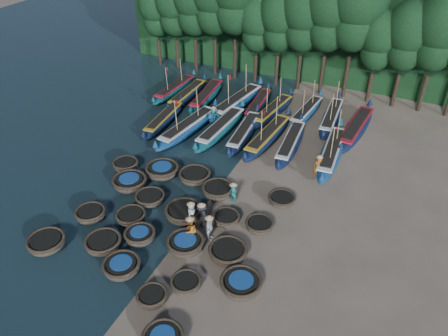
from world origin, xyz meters
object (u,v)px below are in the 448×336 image
at_px(coracle_5, 46,242).
at_px(coracle_7, 122,266).
at_px(coracle_8, 186,283).
at_px(long_boat_17, 356,128).
at_px(coracle_9, 241,284).
at_px(coracle_18, 226,218).
at_px(coracle_21, 162,170).
at_px(fisherman_5, 213,116).
at_px(coracle_6, 103,243).
at_px(long_boat_11, 207,96).
at_px(long_boat_8, 331,153).
at_px(coracle_22, 195,176).
at_px(long_boat_15, 307,112).
at_px(fisherman_2, 190,229).
at_px(coracle_24, 282,199).
at_px(long_boat_6, 268,137).
at_px(coracle_13, 185,244).
at_px(coracle_15, 130,182).
at_px(coracle_23, 218,190).
at_px(long_boat_14, 273,111).
at_px(coracle_19, 259,225).
at_px(coracle_10, 90,214).
at_px(long_boat_4, 221,128).
at_px(long_boat_2, 164,119).
at_px(long_boat_3, 188,127).
at_px(fisherman_1, 233,192).
at_px(coracle_12, 140,235).
at_px(long_boat_7, 290,143).
at_px(fisherman_0, 191,212).
at_px(coracle_20, 126,165).
at_px(long_boat_10, 188,94).
at_px(coracle_3, 152,297).
at_px(long_boat_5, 244,132).
at_px(coracle_16, 150,198).
at_px(long_boat_13, 258,104).
at_px(coracle_17, 184,212).
at_px(fisherman_3, 202,215).
at_px(coracle_14, 228,252).
at_px(long_boat_16, 331,117).
at_px(coracle_11, 131,216).

xyz_separation_m(coracle_5, coracle_7, (5.09, 0.29, 0.01)).
relative_size(coracle_8, long_boat_17, 0.22).
distance_m(coracle_9, coracle_18, 5.35).
relative_size(coracle_21, fisherman_5, 1.35).
xyz_separation_m(coracle_6, coracle_9, (8.48, 0.53, 0.04)).
bearing_deg(long_boat_11, long_boat_8, -26.66).
xyz_separation_m(coracle_21, coracle_22, (2.43, 0.40, -0.04)).
relative_size(long_boat_15, fisherman_2, 3.74).
distance_m(coracle_24, long_boat_6, 7.83).
distance_m(coracle_13, coracle_24, 7.38).
distance_m(coracle_15, coracle_23, 6.19).
height_order(coracle_18, coracle_23, coracle_23).
bearing_deg(coracle_6, long_boat_14, 80.16).
height_order(coracle_19, long_boat_8, long_boat_8).
xyz_separation_m(coracle_21, coracle_23, (4.63, -0.41, -0.04)).
relative_size(coracle_10, long_boat_4, 0.27).
relative_size(coracle_19, coracle_24, 0.87).
height_order(coracle_18, long_boat_2, long_boat_2).
distance_m(coracle_5, long_boat_3, 15.27).
height_order(coracle_7, coracle_19, coracle_7).
bearing_deg(coracle_5, fisherman_1, 45.69).
relative_size(coracle_21, coracle_23, 1.04).
relative_size(coracle_12, long_boat_7, 0.28).
distance_m(coracle_18, fisherman_2, 2.71).
bearing_deg(fisherman_0, coracle_20, 59.77).
height_order(coracle_8, coracle_24, coracle_8).
height_order(long_boat_7, long_boat_11, long_boat_11).
xyz_separation_m(coracle_15, coracle_18, (7.60, -0.55, -0.10)).
bearing_deg(long_boat_10, coracle_3, -65.95).
height_order(long_boat_5, long_boat_14, long_boat_14).
bearing_deg(fisherman_1, coracle_16, -137.66).
bearing_deg(long_boat_6, coracle_6, -101.86).
xyz_separation_m(coracle_6, fisherman_1, (5.17, 7.05, 0.46)).
relative_size(coracle_23, long_boat_13, 0.35).
bearing_deg(long_boat_13, coracle_21, -105.78).
height_order(coracle_17, coracle_21, coracle_21).
distance_m(fisherman_0, fisherman_3, 0.72).
distance_m(long_boat_7, fisherman_2, 12.62).
bearing_deg(fisherman_2, long_boat_15, -179.96).
xyz_separation_m(coracle_21, long_boat_15, (6.93, 13.22, 0.02)).
xyz_separation_m(coracle_14, long_boat_8, (2.91, 12.68, 0.13)).
xyz_separation_m(long_boat_11, fisherman_3, (7.67, -15.96, 0.36)).
distance_m(coracle_22, fisherman_1, 3.65).
bearing_deg(coracle_18, fisherman_2, -117.72).
xyz_separation_m(coracle_10, fisherman_2, (6.71, 0.90, 0.52)).
relative_size(coracle_22, long_boat_16, 0.28).
distance_m(coracle_3, coracle_8, 1.88).
xyz_separation_m(coracle_8, coracle_13, (-1.40, 2.49, 0.09)).
relative_size(coracle_10, fisherman_5, 1.20).
distance_m(coracle_11, long_boat_10, 17.74).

